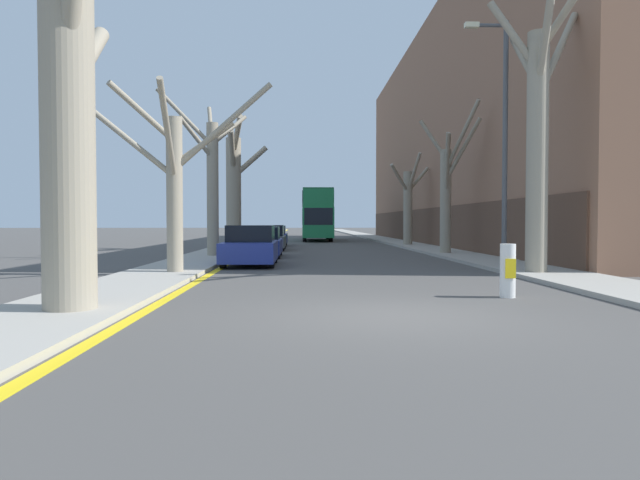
{
  "coord_description": "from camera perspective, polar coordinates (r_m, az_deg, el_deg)",
  "views": [
    {
      "loc": [
        -1.59,
        -9.47,
        1.58
      ],
      "look_at": [
        -0.13,
        34.34,
        0.2
      ],
      "focal_mm": 32.0,
      "sensor_mm": 36.0,
      "label": 1
    }
  ],
  "objects": [
    {
      "name": "building_facade_right",
      "position": [
        42.85,
        16.71,
        9.89
      ],
      "size": [
        10.08,
        48.37,
        15.36
      ],
      "color": "#93664C",
      "rests_on": "ground"
    },
    {
      "name": "street_tree_right_1",
      "position": [
        27.78,
        12.61,
        5.02
      ],
      "size": [
        2.62,
        2.62,
        7.01
      ],
      "color": "gray",
      "rests_on": "ground"
    },
    {
      "name": "ground_plane",
      "position": [
        9.73,
        7.57,
        -7.55
      ],
      "size": [
        300.0,
        300.0,
        0.0
      ],
      "primitive_type": "plane",
      "color": "#4C4947"
    },
    {
      "name": "parked_car_3",
      "position": [
        38.01,
        -4.69,
        0.38
      ],
      "size": [
        1.79,
        4.28,
        1.35
      ],
      "color": "navy",
      "rests_on": "ground"
    },
    {
      "name": "street_tree_right_2",
      "position": [
        37.7,
        8.84,
        3.72
      ],
      "size": [
        2.94,
        3.97,
        5.99
      ],
      "color": "gray",
      "rests_on": "ground"
    },
    {
      "name": "sidewalk_right",
      "position": [
        59.94,
        5.09,
        0.34
      ],
      "size": [
        2.38,
        120.0,
        0.12
      ],
      "primitive_type": "cube",
      "color": "#A39E93",
      "rests_on": "ground"
    },
    {
      "name": "kerb_line_stripe",
      "position": [
        59.56,
        -4.56,
        0.28
      ],
      "size": [
        0.24,
        120.0,
        0.01
      ],
      "primitive_type": "cube",
      "color": "yellow",
      "rests_on": "ground"
    },
    {
      "name": "parked_car_2",
      "position": [
        32.53,
        -5.15,
        0.18
      ],
      "size": [
        1.88,
        4.12,
        1.41
      ],
      "color": "#4C5156",
      "rests_on": "ground"
    },
    {
      "name": "lamp_post",
      "position": [
        19.23,
        17.74,
        10.21
      ],
      "size": [
        1.4,
        0.2,
        7.92
      ],
      "color": "#4C4F54",
      "rests_on": "ground"
    },
    {
      "name": "street_tree_right_0",
      "position": [
        18.04,
        21.08,
        10.24
      ],
      "size": [
        3.11,
        4.39,
        8.99
      ],
      "color": "gray",
      "rests_on": "ground"
    },
    {
      "name": "street_tree_left_0",
      "position": [
        10.54,
        -23.81,
        9.08
      ],
      "size": [
        1.48,
        2.68,
        6.4
      ],
      "color": "gray",
      "rests_on": "ground"
    },
    {
      "name": "street_tree_left_3",
      "position": [
        32.98,
        -8.58,
        5.43
      ],
      "size": [
        2.62,
        4.55,
        7.71
      ],
      "color": "gray",
      "rests_on": "ground"
    },
    {
      "name": "street_tree_left_1",
      "position": [
        17.25,
        -14.34,
        5.98
      ],
      "size": [
        5.53,
        2.98,
        5.63
      ],
      "color": "gray",
      "rests_on": "ground"
    },
    {
      "name": "double_decker_bus",
      "position": [
        48.99,
        -0.34,
        2.78
      ],
      "size": [
        2.49,
        10.33,
        4.27
      ],
      "color": "#1E7F47",
      "rests_on": "ground"
    },
    {
      "name": "sidewalk_left",
      "position": [
        59.63,
        -5.87,
        0.33
      ],
      "size": [
        2.38,
        120.0,
        0.12
      ],
      "primitive_type": "cube",
      "color": "#A39E93",
      "rests_on": "ground"
    },
    {
      "name": "street_tree_left_2",
      "position": [
        25.5,
        -10.83,
        5.97
      ],
      "size": [
        3.72,
        3.23,
        7.32
      ],
      "color": "gray",
      "rests_on": "ground"
    },
    {
      "name": "parked_car_0",
      "position": [
        20.9,
        -6.96,
        -0.65
      ],
      "size": [
        1.86,
        4.01,
        1.46
      ],
      "color": "navy",
      "rests_on": "ground"
    },
    {
      "name": "parked_car_1",
      "position": [
        26.0,
        -5.97,
        -0.26
      ],
      "size": [
        1.88,
        4.13,
        1.36
      ],
      "color": "navy",
      "rests_on": "ground"
    },
    {
      "name": "traffic_bollard",
      "position": [
        12.56,
        18.26,
        -2.93
      ],
      "size": [
        0.32,
        0.33,
        1.12
      ],
      "color": "white",
      "rests_on": "ground"
    }
  ]
}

